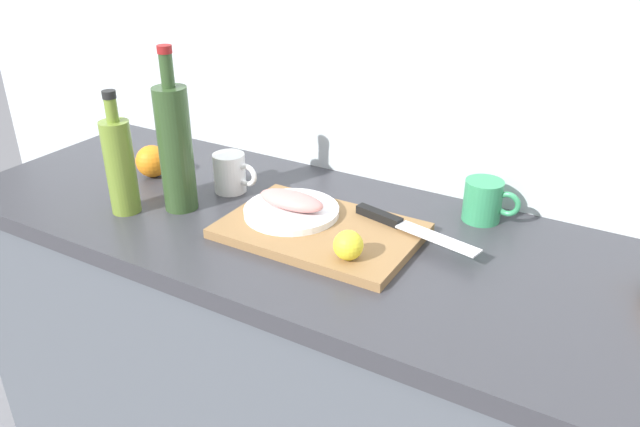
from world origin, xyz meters
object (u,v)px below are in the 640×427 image
white_plate (290,212)px  chef_knife (400,224)px  coffee_mug_0 (231,173)px  coffee_mug_1 (484,201)px  fish_fillet (290,201)px  lemon_0 (348,245)px  wine_bottle (175,147)px  cutting_board (320,231)px  olive_oil_bottle (120,165)px

white_plate → chef_knife: bearing=16.2°
coffee_mug_0 → coffee_mug_1: size_ratio=0.95×
fish_fillet → white_plate: bearing=-90.0°
fish_fillet → lemon_0: lemon_0 is taller
lemon_0 → wine_bottle: wine_bottle is taller
coffee_mug_1 → fish_fillet: bearing=-147.5°
cutting_board → coffee_mug_0: coffee_mug_0 is taller
cutting_board → coffee_mug_1: bearing=41.3°
white_plate → wine_bottle: (-0.25, -0.06, 0.12)m
cutting_board → olive_oil_bottle: (-0.43, -0.12, 0.10)m
fish_fillet → coffee_mug_0: 0.22m
cutting_board → wine_bottle: (-0.34, -0.05, 0.14)m
coffee_mug_0 → lemon_0: bearing=-22.5°
chef_knife → coffee_mug_1: coffee_mug_1 is taller
cutting_board → fish_fillet: size_ratio=2.61×
fish_fillet → lemon_0: (0.19, -0.10, -0.00)m
fish_fillet → wine_bottle: 0.28m
white_plate → lemon_0: size_ratio=3.58×
olive_oil_bottle → coffee_mug_1: (0.70, 0.36, -0.07)m
olive_oil_bottle → coffee_mug_1: bearing=27.1°
coffee_mug_0 → fish_fillet: bearing=-18.1°
coffee_mug_0 → chef_knife: bearing=-0.5°
lemon_0 → fish_fillet: bearing=153.0°
lemon_0 → olive_oil_bottle: 0.55m
cutting_board → chef_knife: (0.14, 0.08, 0.02)m
lemon_0 → coffee_mug_0: size_ratio=0.50×
lemon_0 → olive_oil_bottle: size_ratio=0.21×
white_plate → wine_bottle: wine_bottle is taller
olive_oil_bottle → coffee_mug_1: olive_oil_bottle is taller
white_plate → olive_oil_bottle: 0.38m
white_plate → coffee_mug_0: coffee_mug_0 is taller
coffee_mug_0 → coffee_mug_1: (0.56, 0.15, -0.00)m
lemon_0 → coffee_mug_1: bearing=63.5°
wine_bottle → coffee_mug_1: (0.61, 0.28, -0.10)m
wine_bottle → lemon_0: bearing=-4.9°
fish_fillet → coffee_mug_0: coffee_mug_0 is taller
coffee_mug_0 → wine_bottle: bearing=-108.5°
white_plate → lemon_0: bearing=-27.0°
wine_bottle → coffee_mug_0: size_ratio=3.14×
fish_fillet → coffee_mug_0: (-0.21, 0.07, -0.01)m
wine_bottle → coffee_mug_0: bearing=71.5°
coffee_mug_1 → lemon_0: bearing=-116.5°
chef_knife → wine_bottle: bearing=-152.8°
cutting_board → coffee_mug_1: (0.27, 0.24, 0.04)m
coffee_mug_1 → wine_bottle: bearing=-155.0°
lemon_0 → olive_oil_bottle: olive_oil_bottle is taller
fish_fillet → coffee_mug_1: coffee_mug_1 is taller
chef_knife → coffee_mug_1: 0.20m
white_plate → fish_fillet: 0.03m
chef_knife → wine_bottle: wine_bottle is taller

